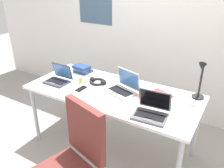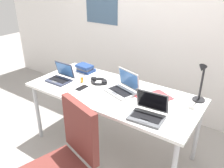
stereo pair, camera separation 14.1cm
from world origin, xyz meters
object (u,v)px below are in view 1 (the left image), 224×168
object	(u,v)px
desk_lamp	(200,81)
pill_bottle	(80,80)
headphones	(98,82)
cell_phone	(81,89)
computer_mouse	(130,80)
laptop_near_mouse	(123,88)
laptop_near_lamp	(151,111)
paper_folder_far_corner	(155,96)
laptop_front_left	(58,79)
book_stack	(82,69)

from	to	relation	value
desk_lamp	pill_bottle	distance (m)	1.25
headphones	pill_bottle	bearing A→B (deg)	-148.28
cell_phone	computer_mouse	bearing A→B (deg)	53.84
laptop_near_mouse	desk_lamp	bearing A→B (deg)	18.61
laptop_near_lamp	computer_mouse	world-z (taller)	laptop_near_lamp
headphones	paper_folder_far_corner	xyz separation A→B (m)	(0.67, 0.02, -0.01)
laptop_front_left	book_stack	distance (m)	0.37
headphones	book_stack	bearing A→B (deg)	154.70
computer_mouse	book_stack	xyz separation A→B (m)	(-0.63, -0.06, 0.03)
laptop_near_lamp	headphones	distance (m)	0.83
pill_bottle	paper_folder_far_corner	distance (m)	0.84
book_stack	cell_phone	bearing A→B (deg)	-54.13
desk_lamp	headphones	xyz separation A→B (m)	(-1.04, -0.19, -0.18)
pill_bottle	book_stack	xyz separation A→B (m)	(-0.17, 0.26, 0.00)
desk_lamp	laptop_near_lamp	xyz separation A→B (m)	(-0.27, -0.50, -0.15)
laptop_near_mouse	paper_folder_far_corner	world-z (taller)	laptop_near_mouse
desk_lamp	headphones	size ratio (longest dim) A/B	1.87
headphones	laptop_near_lamp	bearing A→B (deg)	-22.40
computer_mouse	paper_folder_far_corner	size ratio (longest dim) A/B	0.31
laptop_front_left	paper_folder_far_corner	distance (m)	1.09
computer_mouse	paper_folder_far_corner	distance (m)	0.42
computer_mouse	headphones	bearing A→B (deg)	-150.88
headphones	book_stack	size ratio (longest dim) A/B	0.96
laptop_near_lamp	laptop_front_left	bearing A→B (deg)	174.61
desk_lamp	headphones	distance (m)	1.07
cell_phone	paper_folder_far_corner	distance (m)	0.77
headphones	pill_bottle	distance (m)	0.19
laptop_front_left	computer_mouse	bearing A→B (deg)	32.02
desk_lamp	paper_folder_far_corner	size ratio (longest dim) A/B	1.29
computer_mouse	laptop_near_mouse	bearing A→B (deg)	-86.98
computer_mouse	cell_phone	bearing A→B (deg)	-136.83
headphones	cell_phone	bearing A→B (deg)	-105.75
laptop_near_mouse	headphones	distance (m)	0.35
laptop_near_lamp	pill_bottle	bearing A→B (deg)	166.94
laptop_near_lamp	book_stack	size ratio (longest dim) A/B	1.38
paper_folder_far_corner	headphones	bearing A→B (deg)	-177.95
headphones	book_stack	distance (m)	0.37
desk_lamp	cell_phone	size ratio (longest dim) A/B	2.94
computer_mouse	cell_phone	distance (m)	0.57
laptop_near_mouse	paper_folder_far_corner	xyz separation A→B (m)	(0.32, 0.07, -0.04)
desk_lamp	pill_bottle	world-z (taller)	desk_lamp
laptop_near_mouse	laptop_front_left	size ratio (longest dim) A/B	1.34
laptop_front_left	pill_bottle	distance (m)	0.25
desk_lamp	computer_mouse	bearing A→B (deg)	177.37
desk_lamp	paper_folder_far_corner	world-z (taller)	desk_lamp
laptop_near_lamp	computer_mouse	size ratio (longest dim) A/B	3.19
desk_lamp	pill_bottle	xyz separation A→B (m)	(-1.20, -0.29, -0.16)
paper_folder_far_corner	computer_mouse	bearing A→B (deg)	152.28
desk_lamp	computer_mouse	world-z (taller)	desk_lamp
cell_phone	headphones	distance (m)	0.23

